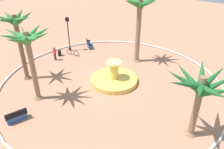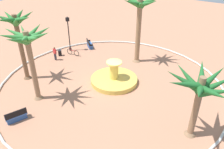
{
  "view_description": "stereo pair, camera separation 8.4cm",
  "coord_description": "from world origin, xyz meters",
  "px_view_note": "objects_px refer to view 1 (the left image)",
  "views": [
    {
      "loc": [
        15.44,
        10.01,
        11.97
      ],
      "look_at": [
        -0.14,
        0.01,
        1.0
      ],
      "focal_mm": 36.6,
      "sensor_mm": 36.0,
      "label": 1
    },
    {
      "loc": [
        15.39,
        10.08,
        11.97
      ],
      "look_at": [
        -0.14,
        0.01,
        1.0
      ],
      "focal_mm": 36.6,
      "sensor_mm": 36.0,
      "label": 2
    }
  ],
  "objects_px": {
    "palm_tree_mid_plaza": "(17,28)",
    "bicycle_red_frame": "(73,52)",
    "bench_east": "(17,117)",
    "person_cyclist_helmet": "(55,53)",
    "palm_tree_far_side": "(139,14)",
    "palm_tree_by_curb": "(28,45)",
    "fountain": "(114,79)",
    "lamppost": "(68,31)",
    "palm_tree_near_fountain": "(201,89)",
    "trash_bin": "(60,53)",
    "bench_west": "(89,45)"
  },
  "relations": [
    {
      "from": "palm_tree_far_side",
      "to": "palm_tree_near_fountain",
      "type": "bearing_deg",
      "value": 46.65
    },
    {
      "from": "fountain",
      "to": "bench_east",
      "type": "height_order",
      "value": "fountain"
    },
    {
      "from": "bench_east",
      "to": "bicycle_red_frame",
      "type": "height_order",
      "value": "bench_east"
    },
    {
      "from": "bench_east",
      "to": "person_cyclist_helmet",
      "type": "relative_size",
      "value": 1.02
    },
    {
      "from": "palm_tree_near_fountain",
      "to": "lamppost",
      "type": "bearing_deg",
      "value": -110.11
    },
    {
      "from": "palm_tree_mid_plaza",
      "to": "palm_tree_far_side",
      "type": "relative_size",
      "value": 0.93
    },
    {
      "from": "palm_tree_mid_plaza",
      "to": "bicycle_red_frame",
      "type": "height_order",
      "value": "palm_tree_mid_plaza"
    },
    {
      "from": "lamppost",
      "to": "trash_bin",
      "type": "xyz_separation_m",
      "value": [
        1.81,
        -0.01,
        -2.14
      ]
    },
    {
      "from": "palm_tree_mid_plaza",
      "to": "person_cyclist_helmet",
      "type": "xyz_separation_m",
      "value": [
        -4.42,
        -0.52,
        -4.26
      ]
    },
    {
      "from": "lamppost",
      "to": "person_cyclist_helmet",
      "type": "relative_size",
      "value": 2.64
    },
    {
      "from": "fountain",
      "to": "bicycle_red_frame",
      "type": "relative_size",
      "value": 2.62
    },
    {
      "from": "palm_tree_mid_plaza",
      "to": "lamppost",
      "type": "relative_size",
      "value": 1.55
    },
    {
      "from": "fountain",
      "to": "bench_east",
      "type": "bearing_deg",
      "value": -20.88
    },
    {
      "from": "lamppost",
      "to": "bicycle_red_frame",
      "type": "relative_size",
      "value": 2.51
    },
    {
      "from": "bench_east",
      "to": "trash_bin",
      "type": "bearing_deg",
      "value": -152.46
    },
    {
      "from": "lamppost",
      "to": "palm_tree_mid_plaza",
      "type": "bearing_deg",
      "value": 7.04
    },
    {
      "from": "fountain",
      "to": "palm_tree_near_fountain",
      "type": "xyz_separation_m",
      "value": [
        2.91,
        8.29,
        3.61
      ]
    },
    {
      "from": "fountain",
      "to": "bicycle_red_frame",
      "type": "xyz_separation_m",
      "value": [
        -2.4,
        -7.36,
        0.07
      ]
    },
    {
      "from": "palm_tree_far_side",
      "to": "trash_bin",
      "type": "distance_m",
      "value": 10.43
    },
    {
      "from": "fountain",
      "to": "palm_tree_by_curb",
      "type": "relative_size",
      "value": 0.7
    },
    {
      "from": "bench_west",
      "to": "lamppost",
      "type": "xyz_separation_m",
      "value": [
        2.04,
        -1.49,
        2.18
      ]
    },
    {
      "from": "bicycle_red_frame",
      "to": "person_cyclist_helmet",
      "type": "xyz_separation_m",
      "value": [
        2.08,
        -0.82,
        0.53
      ]
    },
    {
      "from": "palm_tree_mid_plaza",
      "to": "person_cyclist_helmet",
      "type": "height_order",
      "value": "palm_tree_mid_plaza"
    },
    {
      "from": "palm_tree_far_side",
      "to": "palm_tree_mid_plaza",
      "type": "bearing_deg",
      "value": -38.84
    },
    {
      "from": "bench_west",
      "to": "person_cyclist_helmet",
      "type": "height_order",
      "value": "person_cyclist_helmet"
    },
    {
      "from": "fountain",
      "to": "person_cyclist_helmet",
      "type": "bearing_deg",
      "value": -92.27
    },
    {
      "from": "palm_tree_near_fountain",
      "to": "person_cyclist_helmet",
      "type": "height_order",
      "value": "palm_tree_near_fountain"
    },
    {
      "from": "palm_tree_near_fountain",
      "to": "person_cyclist_helmet",
      "type": "distance_m",
      "value": 17.05
    },
    {
      "from": "palm_tree_mid_plaza",
      "to": "bicycle_red_frame",
      "type": "bearing_deg",
      "value": 177.32
    },
    {
      "from": "fountain",
      "to": "bicycle_red_frame",
      "type": "distance_m",
      "value": 7.74
    },
    {
      "from": "lamppost",
      "to": "trash_bin",
      "type": "bearing_deg",
      "value": -0.26
    },
    {
      "from": "palm_tree_near_fountain",
      "to": "palm_tree_mid_plaza",
      "type": "distance_m",
      "value": 16.04
    },
    {
      "from": "bicycle_red_frame",
      "to": "bench_west",
      "type": "bearing_deg",
      "value": 174.6
    },
    {
      "from": "palm_tree_near_fountain",
      "to": "palm_tree_mid_plaza",
      "type": "relative_size",
      "value": 0.75
    },
    {
      "from": "fountain",
      "to": "palm_tree_far_side",
      "type": "xyz_separation_m",
      "value": [
        -5.13,
        -0.23,
        5.13
      ]
    },
    {
      "from": "bench_east",
      "to": "bench_west",
      "type": "xyz_separation_m",
      "value": [
        -13.97,
        -3.78,
        0.0
      ]
    },
    {
      "from": "palm_tree_by_curb",
      "to": "palm_tree_mid_plaza",
      "type": "height_order",
      "value": "palm_tree_mid_plaza"
    },
    {
      "from": "palm_tree_near_fountain",
      "to": "trash_bin",
      "type": "bearing_deg",
      "value": -104.49
    },
    {
      "from": "palm_tree_mid_plaza",
      "to": "trash_bin",
      "type": "height_order",
      "value": "palm_tree_mid_plaza"
    },
    {
      "from": "lamppost",
      "to": "bicycle_red_frame",
      "type": "distance_m",
      "value": 2.61
    },
    {
      "from": "palm_tree_mid_plaza",
      "to": "person_cyclist_helmet",
      "type": "bearing_deg",
      "value": -173.35
    },
    {
      "from": "bicycle_red_frame",
      "to": "palm_tree_far_side",
      "type": "bearing_deg",
      "value": 110.98
    },
    {
      "from": "palm_tree_near_fountain",
      "to": "palm_tree_mid_plaza",
      "type": "xyz_separation_m",
      "value": [
        1.19,
        -15.95,
        1.26
      ]
    },
    {
      "from": "fountain",
      "to": "lamppost",
      "type": "relative_size",
      "value": 1.05
    },
    {
      "from": "palm_tree_by_curb",
      "to": "bench_west",
      "type": "height_order",
      "value": "palm_tree_by_curb"
    },
    {
      "from": "palm_tree_by_curb",
      "to": "bench_east",
      "type": "bearing_deg",
      "value": 15.18
    },
    {
      "from": "palm_tree_by_curb",
      "to": "palm_tree_far_side",
      "type": "distance_m",
      "value": 11.63
    },
    {
      "from": "bench_west",
      "to": "palm_tree_by_curb",
      "type": "bearing_deg",
      "value": 15.13
    },
    {
      "from": "trash_bin",
      "to": "palm_tree_far_side",
      "type": "bearing_deg",
      "value": 113.81
    },
    {
      "from": "lamppost",
      "to": "palm_tree_near_fountain",
      "type": "bearing_deg",
      "value": 69.89
    }
  ]
}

